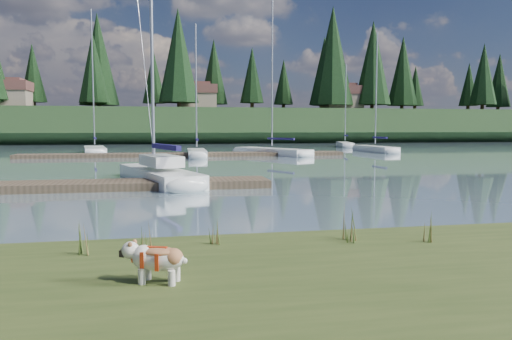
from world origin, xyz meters
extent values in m
plane|color=#78929F|center=(0.00, 30.00, 0.00)|extent=(200.00, 200.00, 0.00)
cube|color=#1D3319|center=(0.00, 73.00, 2.50)|extent=(200.00, 20.00, 5.00)
cylinder|color=silver|center=(-0.52, -4.24, 0.45)|extent=(0.10, 0.10, 0.20)
cylinder|color=silver|center=(-0.45, -4.05, 0.45)|extent=(0.10, 0.10, 0.20)
cylinder|color=silver|center=(-0.15, -4.38, 0.45)|extent=(0.10, 0.10, 0.20)
cylinder|color=silver|center=(-0.08, -4.19, 0.45)|extent=(0.10, 0.10, 0.20)
ellipsoid|color=silver|center=(-0.29, -4.22, 0.66)|extent=(0.73, 0.53, 0.31)
ellipsoid|color=#AD6A40|center=(-0.29, -4.22, 0.76)|extent=(0.53, 0.45, 0.11)
ellipsoid|color=silver|center=(-0.66, -4.08, 0.76)|extent=(0.30, 0.30, 0.23)
cube|color=black|center=(-0.75, -4.04, 0.72)|extent=(0.10, 0.13, 0.09)
cube|color=white|center=(-0.28, 11.10, 0.22)|extent=(3.69, 7.65, 0.70)
ellipsoid|color=white|center=(-1.30, 14.70, 0.22)|extent=(2.13, 2.41, 0.70)
cylinder|color=silver|center=(-0.46, 11.76, 6.46)|extent=(0.14, 0.14, 11.32)
cube|color=#1D1553|center=(0.03, 10.04, 1.55)|extent=(1.13, 3.32, 0.20)
cube|color=white|center=(-0.16, 10.70, 0.95)|extent=(1.89, 2.94, 0.45)
cube|color=#4C3D2C|center=(-4.00, 9.00, 0.15)|extent=(16.00, 2.00, 0.30)
cube|color=#4C3D2C|center=(2.00, 30.00, 0.15)|extent=(26.00, 2.20, 0.30)
cube|color=white|center=(-5.91, 36.79, 0.22)|extent=(2.87, 7.90, 0.70)
ellipsoid|color=white|center=(-6.48, 40.62, 0.22)|extent=(1.98, 2.33, 0.70)
cylinder|color=silver|center=(-5.91, 36.79, 6.84)|extent=(0.12, 0.12, 12.07)
cube|color=#1D1553|center=(-5.76, 35.75, 1.40)|extent=(0.65, 3.07, 0.20)
cube|color=white|center=(2.79, 29.58, 0.22)|extent=(1.67, 6.21, 0.70)
ellipsoid|color=white|center=(2.93, 32.66, 0.22)|extent=(1.42, 1.74, 0.70)
cylinder|color=silver|center=(2.79, 29.58, 5.64)|extent=(0.12, 0.12, 9.69)
cube|color=#1D1553|center=(2.76, 28.75, 1.40)|extent=(0.31, 2.45, 0.20)
cube|color=white|center=(9.34, 31.02, 0.22)|extent=(5.46, 8.25, 0.70)
ellipsoid|color=white|center=(7.44, 34.72, 0.22)|extent=(2.64, 2.84, 0.70)
cylinder|color=silver|center=(9.34, 31.02, 7.18)|extent=(0.12, 0.12, 12.76)
cube|color=#1D1553|center=(9.85, 30.02, 1.40)|extent=(1.68, 3.03, 0.20)
cube|color=white|center=(20.17, 34.02, 0.22)|extent=(1.84, 6.84, 0.70)
ellipsoid|color=white|center=(20.02, 37.40, 0.22)|extent=(1.56, 1.91, 0.70)
cylinder|color=silver|center=(20.17, 34.02, 6.03)|extent=(0.12, 0.12, 10.46)
cube|color=#1D1553|center=(20.21, 33.09, 1.40)|extent=(0.32, 2.70, 0.20)
cube|color=white|center=(21.87, 46.23, 0.22)|extent=(2.74, 6.23, 0.70)
ellipsoid|color=white|center=(22.57, 49.19, 0.22)|extent=(1.67, 1.92, 0.70)
cylinder|color=silver|center=(21.87, 46.23, 5.33)|extent=(0.12, 0.12, 9.06)
cube|color=#1D1553|center=(21.68, 45.42, 1.40)|extent=(0.75, 2.40, 0.20)
cone|color=#475B23|center=(-0.58, -2.69, 0.60)|extent=(0.03, 0.03, 0.50)
cone|color=brown|center=(-0.47, -2.76, 0.55)|extent=(0.03, 0.03, 0.40)
cone|color=#475B23|center=(-0.52, -2.66, 0.63)|extent=(0.03, 0.03, 0.55)
cone|color=brown|center=(-0.44, -2.72, 0.53)|extent=(0.03, 0.03, 0.35)
cone|color=#475B23|center=(-0.56, -2.77, 0.58)|extent=(0.03, 0.03, 0.45)
cone|color=#475B23|center=(0.57, -2.27, 0.54)|extent=(0.03, 0.03, 0.39)
cone|color=brown|center=(0.68, -2.34, 0.51)|extent=(0.03, 0.03, 0.31)
cone|color=#475B23|center=(0.63, -2.24, 0.56)|extent=(0.03, 0.03, 0.43)
cone|color=brown|center=(0.71, -2.30, 0.49)|extent=(0.03, 0.03, 0.27)
cone|color=#475B23|center=(0.59, -2.35, 0.52)|extent=(0.03, 0.03, 0.35)
cone|color=#475B23|center=(2.96, -2.33, 0.65)|extent=(0.03, 0.03, 0.60)
cone|color=brown|center=(3.07, -2.40, 0.59)|extent=(0.03, 0.03, 0.48)
cone|color=#475B23|center=(3.02, -2.30, 0.68)|extent=(0.03, 0.03, 0.66)
cone|color=brown|center=(3.10, -2.36, 0.56)|extent=(0.03, 0.03, 0.42)
cone|color=#475B23|center=(2.98, -2.41, 0.62)|extent=(0.03, 0.03, 0.54)
cone|color=#475B23|center=(-1.48, -2.52, 0.60)|extent=(0.03, 0.03, 0.51)
cone|color=brown|center=(-1.37, -2.59, 0.55)|extent=(0.03, 0.03, 0.41)
cone|color=#475B23|center=(-1.42, -2.49, 0.63)|extent=(0.03, 0.03, 0.56)
cone|color=brown|center=(-1.34, -2.55, 0.53)|extent=(0.03, 0.03, 0.35)
cone|color=#475B23|center=(-1.46, -2.60, 0.58)|extent=(0.03, 0.03, 0.46)
cone|color=#475B23|center=(2.94, -2.53, 0.52)|extent=(0.03, 0.03, 0.34)
cone|color=brown|center=(3.05, -2.60, 0.49)|extent=(0.03, 0.03, 0.28)
cone|color=#475B23|center=(3.00, -2.50, 0.54)|extent=(0.03, 0.03, 0.38)
cone|color=brown|center=(3.08, -2.56, 0.47)|extent=(0.03, 0.03, 0.24)
cone|color=#475B23|center=(2.96, -2.61, 0.50)|extent=(0.03, 0.03, 0.31)
cone|color=#475B23|center=(4.26, -2.74, 0.63)|extent=(0.03, 0.03, 0.55)
cone|color=brown|center=(4.37, -2.81, 0.57)|extent=(0.03, 0.03, 0.44)
cone|color=#475B23|center=(4.32, -2.71, 0.65)|extent=(0.03, 0.03, 0.61)
cone|color=brown|center=(4.40, -2.77, 0.54)|extent=(0.03, 0.03, 0.39)
cone|color=#475B23|center=(4.28, -2.82, 0.60)|extent=(0.03, 0.03, 0.50)
cube|color=#33281C|center=(0.00, -1.60, 0.07)|extent=(60.00, 0.50, 0.14)
cylinder|color=#382619|center=(-10.00, 72.00, 5.90)|extent=(0.60, 0.60, 1.80)
cone|color=black|center=(-10.00, 72.00, 11.75)|extent=(4.84, 4.84, 11.00)
cylinder|color=#382619|center=(3.00, 66.00, 5.90)|extent=(0.60, 0.60, 1.80)
cone|color=black|center=(3.00, 66.00, 13.10)|extent=(6.16, 6.16, 14.00)
cylinder|color=#382619|center=(15.00, 70.00, 5.90)|extent=(0.60, 0.60, 1.80)
cone|color=black|center=(15.00, 70.00, 10.85)|extent=(3.96, 3.96, 9.00)
cylinder|color=#382619|center=(28.00, 68.00, 5.90)|extent=(0.60, 0.60, 1.80)
cone|color=black|center=(28.00, 68.00, 14.00)|extent=(7.04, 7.04, 16.00)
cylinder|color=#382619|center=(42.00, 71.00, 5.90)|extent=(0.60, 0.60, 1.80)
cone|color=black|center=(42.00, 71.00, 12.20)|extent=(5.28, 5.28, 12.00)
cylinder|color=#382619|center=(55.00, 67.00, 5.90)|extent=(0.60, 0.60, 1.80)
cone|color=black|center=(55.00, 67.00, 11.52)|extent=(4.62, 4.62, 10.50)
cube|color=gray|center=(-22.00, 70.00, 6.40)|extent=(6.00, 5.00, 2.80)
cube|color=brown|center=(-22.00, 70.00, 8.50)|extent=(6.30, 5.30, 1.40)
cube|color=brown|center=(-22.00, 70.00, 9.30)|extent=(4.20, 3.60, 0.70)
cube|color=gray|center=(6.00, 71.00, 6.40)|extent=(6.00, 5.00, 2.80)
cube|color=brown|center=(6.00, 71.00, 8.50)|extent=(6.30, 5.30, 1.40)
cube|color=brown|center=(6.00, 71.00, 9.30)|extent=(4.20, 3.60, 0.70)
cube|color=gray|center=(30.00, 69.00, 6.40)|extent=(6.00, 5.00, 2.80)
cube|color=brown|center=(30.00, 69.00, 8.50)|extent=(6.30, 5.30, 1.40)
cube|color=brown|center=(30.00, 69.00, 9.30)|extent=(4.20, 3.60, 0.70)
camera|label=1|loc=(-0.29, -10.60, 2.34)|focal=35.00mm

